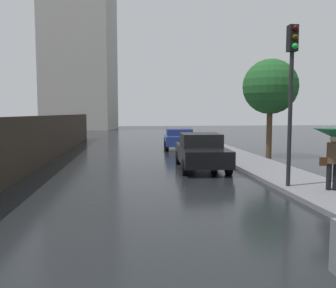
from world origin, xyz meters
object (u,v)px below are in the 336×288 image
(pedestrian_with_umbrella_far, at_px, (334,140))
(street_tree_mid, at_px, (270,87))
(car_black_mid_road, at_px, (201,151))
(car_blue_far_ahead, at_px, (179,138))
(traffic_light, at_px, (292,77))

(pedestrian_with_umbrella_far, height_order, street_tree_mid, street_tree_mid)
(car_black_mid_road, relative_size, car_blue_far_ahead, 1.08)
(car_blue_far_ahead, height_order, street_tree_mid, street_tree_mid)
(car_black_mid_road, height_order, car_blue_far_ahead, car_black_mid_road)
(traffic_light, distance_m, street_tree_mid, 8.02)
(car_blue_far_ahead, bearing_deg, car_black_mid_road, -87.24)
(car_black_mid_road, relative_size, traffic_light, 0.95)
(car_blue_far_ahead, relative_size, street_tree_mid, 0.81)
(car_blue_far_ahead, relative_size, traffic_light, 0.87)
(car_blue_far_ahead, xyz_separation_m, pedestrian_with_umbrella_far, (2.53, -13.04, 0.86))
(traffic_light, relative_size, street_tree_mid, 0.93)
(pedestrian_with_umbrella_far, relative_size, traffic_light, 0.37)
(car_blue_far_ahead, bearing_deg, street_tree_mid, -45.34)
(car_black_mid_road, height_order, street_tree_mid, street_tree_mid)
(car_black_mid_road, bearing_deg, pedestrian_with_umbrella_far, -58.50)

